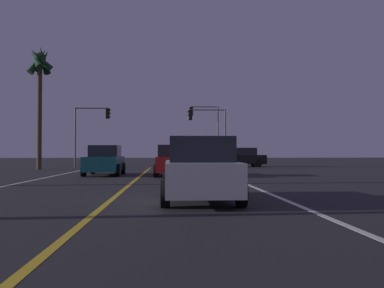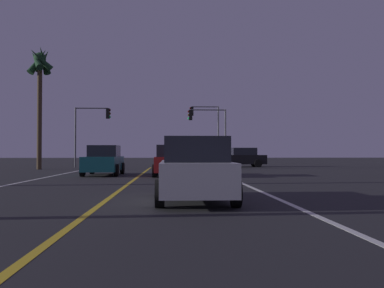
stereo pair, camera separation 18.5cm
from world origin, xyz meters
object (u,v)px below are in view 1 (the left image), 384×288
car_oncoming (105,161)px  traffic_light_near_left (93,123)px  car_ahead_far (173,161)px  car_lead_same_lane (200,170)px  traffic_light_near_right (207,124)px  traffic_light_far_right (205,122)px  palm_tree_left_far (40,71)px  car_crossing_side (242,158)px

car_oncoming → traffic_light_near_left: traffic_light_near_left is taller
car_ahead_far → traffic_light_near_left: (-6.81, 13.24, 3.03)m
car_lead_same_lane → traffic_light_near_right: (2.47, 25.06, 2.98)m
car_oncoming → traffic_light_far_right: size_ratio=0.72×
car_ahead_far → traffic_light_far_right: size_ratio=0.72×
traffic_light_near_left → palm_tree_left_far: bearing=-128.6°
car_crossing_side → traffic_light_far_right: (-2.88, 4.94, 3.55)m
palm_tree_left_far → traffic_light_near_right: bearing=17.2°
car_oncoming → traffic_light_near_right: 14.40m
palm_tree_left_far → car_lead_same_lane: bearing=-63.1°
car_ahead_far → traffic_light_near_right: 13.92m
car_lead_same_lane → traffic_light_far_right: 30.89m
traffic_light_near_right → traffic_light_near_left: 9.89m
traffic_light_near_left → traffic_light_far_right: 11.59m
car_oncoming → traffic_light_near_right: bearing=150.5°
palm_tree_left_far → car_ahead_far: bearing=-42.4°
car_oncoming → palm_tree_left_far: palm_tree_left_far is taller
car_lead_same_lane → traffic_light_near_left: traffic_light_near_left is taller
car_crossing_side → car_ahead_far: same height
traffic_light_near_right → traffic_light_near_left: (-9.89, 0.00, 0.05)m
traffic_light_far_right → palm_tree_left_far: (-13.43, -9.57, 3.11)m
car_ahead_far → traffic_light_near_right: bearing=-13.1°
car_crossing_side → traffic_light_far_right: traffic_light_far_right is taller
car_lead_same_lane → traffic_light_near_left: (-7.42, 25.06, 3.03)m
car_oncoming → traffic_light_near_left: bearing=-166.5°
car_ahead_far → palm_tree_left_far: palm_tree_left_far is taller
traffic_light_near_left → traffic_light_near_right: bearing=-0.0°
traffic_light_near_right → traffic_light_near_left: size_ratio=0.98×
car_crossing_side → car_oncoming: (-10.13, -12.82, 0.00)m
car_ahead_far → traffic_light_far_right: bearing=-10.2°
car_crossing_side → traffic_light_near_right: size_ratio=0.85×
traffic_light_near_right → car_oncoming: bearing=60.5°
car_oncoming → palm_tree_left_far: bearing=-143.0°
traffic_light_near_right → traffic_light_near_left: bearing=-0.0°
car_lead_same_lane → palm_tree_left_far: (-10.66, 21.00, 6.66)m
car_ahead_far → traffic_light_near_right: (3.07, 13.24, 2.98)m
car_crossing_side → traffic_light_near_left: bearing=2.5°
car_crossing_side → car_lead_same_lane: same height
car_lead_same_lane → car_oncoming: (-4.48, 12.80, 0.00)m
traffic_light_far_right → palm_tree_left_far: size_ratio=0.63×
car_oncoming → traffic_light_near_right: (6.95, 12.26, 2.98)m
car_crossing_side → traffic_light_near_right: bearing=10.0°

